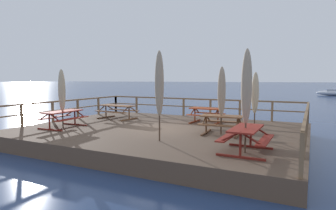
% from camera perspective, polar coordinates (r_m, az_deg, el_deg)
% --- Properties ---
extents(ground_plane, '(600.00, 600.00, 0.00)m').
position_cam_1_polar(ground_plane, '(13.19, -1.37, -7.21)').
color(ground_plane, navy).
extents(wooden_deck, '(12.21, 9.23, 0.61)m').
position_cam_1_polar(wooden_deck, '(13.13, -1.38, -5.92)').
color(wooden_deck, brown).
rests_on(wooden_deck, ground).
extents(railing_waterside_far, '(12.01, 0.10, 1.09)m').
position_cam_1_polar(railing_waterside_far, '(17.01, 5.76, 0.15)').
color(railing_waterside_far, brown).
rests_on(railing_waterside_far, wooden_deck).
extents(railing_side_left, '(0.10, 9.03, 1.09)m').
position_cam_1_polar(railing_side_left, '(16.62, -19.77, -0.24)').
color(railing_side_left, brown).
rests_on(railing_side_left, wooden_deck).
extents(railing_side_right, '(0.10, 9.03, 1.09)m').
position_cam_1_polar(railing_side_right, '(11.44, 25.92, -2.78)').
color(railing_side_right, brown).
rests_on(railing_side_right, wooden_deck).
extents(picnic_table_mid_right, '(1.76, 1.52, 0.78)m').
position_cam_1_polar(picnic_table_mid_right, '(11.73, 10.73, -3.11)').
color(picnic_table_mid_right, brown).
rests_on(picnic_table_mid_right, wooden_deck).
extents(picnic_table_back_right, '(1.49, 2.00, 0.78)m').
position_cam_1_polar(picnic_table_back_right, '(14.03, -20.31, -1.96)').
color(picnic_table_back_right, maroon).
rests_on(picnic_table_back_right, wooden_deck).
extents(picnic_table_back_left, '(2.22, 1.58, 0.78)m').
position_cam_1_polar(picnic_table_back_left, '(16.34, -10.14, -0.74)').
color(picnic_table_back_left, brown).
rests_on(picnic_table_back_left, wooden_deck).
extents(picnic_table_mid_centre, '(1.41, 1.82, 0.78)m').
position_cam_1_polar(picnic_table_mid_centre, '(8.99, 15.34, -5.69)').
color(picnic_table_mid_centre, maroon).
rests_on(picnic_table_mid_centre, wooden_deck).
extents(picnic_table_mid_left, '(1.65, 1.44, 0.78)m').
position_cam_1_polar(picnic_table_mid_left, '(14.64, 7.65, -1.44)').
color(picnic_table_mid_left, '#993819').
rests_on(picnic_table_mid_left, wooden_deck).
extents(patio_umbrella_tall_mid_right, '(0.32, 0.32, 2.73)m').
position_cam_1_polar(patio_umbrella_tall_mid_right, '(11.57, 10.67, 2.67)').
color(patio_umbrella_tall_mid_right, '#4C3828').
rests_on(patio_umbrella_tall_mid_right, wooden_deck).
extents(patio_umbrella_tall_back_left, '(0.32, 0.32, 2.68)m').
position_cam_1_polar(patio_umbrella_tall_back_left, '(13.85, -20.46, 2.71)').
color(patio_umbrella_tall_back_left, '#4C3828').
rests_on(patio_umbrella_tall_back_left, wooden_deck).
extents(patio_umbrella_short_mid, '(0.32, 0.32, 2.54)m').
position_cam_1_polar(patio_umbrella_short_mid, '(13.10, 17.04, 2.29)').
color(patio_umbrella_short_mid, '#4C3828').
rests_on(patio_umbrella_short_mid, wooden_deck).
extents(patio_umbrella_tall_front, '(0.32, 0.32, 3.13)m').
position_cam_1_polar(patio_umbrella_tall_front, '(8.79, 15.43, 3.47)').
color(patio_umbrella_tall_front, '#4C3828').
rests_on(patio_umbrella_tall_front, wooden_deck).
extents(patio_umbrella_short_back, '(0.32, 0.32, 3.23)m').
position_cam_1_polar(patio_umbrella_short_back, '(10.12, -1.74, 4.24)').
color(patio_umbrella_short_back, '#4C3828').
rests_on(patio_umbrella_short_back, wooden_deck).
extents(sailboat_distant, '(6.23, 3.02, 7.72)m').
position_cam_1_polar(sailboat_distant, '(57.24, 30.42, 2.13)').
color(sailboat_distant, silver).
rests_on(sailboat_distant, ground).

